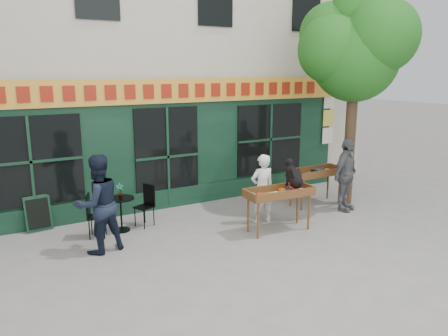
{
  "coord_description": "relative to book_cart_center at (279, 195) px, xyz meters",
  "views": [
    {
      "loc": [
        -4.19,
        -7.83,
        3.49
      ],
      "look_at": [
        0.61,
        0.5,
        1.34
      ],
      "focal_mm": 35.0,
      "sensor_mm": 36.0,
      "label": 1
    }
  ],
  "objects": [
    {
      "name": "bistro_chair_right",
      "position": [
        -2.4,
        1.81,
        -0.26
      ],
      "size": [
        0.48,
        0.47,
        0.95
      ],
      "rotation": [
        0.0,
        0.0,
        -1.17
      ],
      "color": "black",
      "rests_on": "ground"
    },
    {
      "name": "bistro_chair_left",
      "position": [
        -3.66,
        1.66,
        -0.26
      ],
      "size": [
        0.47,
        0.47,
        0.95
      ],
      "rotation": [
        0.0,
        0.0,
        1.19
      ],
      "color": "black",
      "rests_on": "ground"
    },
    {
      "name": "man_right",
      "position": [
        2.33,
        0.34,
        0.1
      ],
      "size": [
        1.18,
        0.8,
        1.85
      ],
      "primitive_type": "imported",
      "rotation": [
        0.0,
        0.0,
        0.36
      ],
      "color": "#5A5A5F",
      "rests_on": "ground"
    },
    {
      "name": "man_left",
      "position": [
        -3.73,
        0.82,
        0.15
      ],
      "size": [
        1.09,
        0.93,
        1.95
      ],
      "primitive_type": "imported",
      "rotation": [
        0.0,
        0.0,
        3.37
      ],
      "color": "black",
      "rests_on": "ground"
    },
    {
      "name": "bistro_table",
      "position": [
        -3.03,
        1.72,
        -0.28
      ],
      "size": [
        0.6,
        0.6,
        0.76
      ],
      "color": "black",
      "rests_on": "ground"
    },
    {
      "name": "book_cart_center",
      "position": [
        0.0,
        0.0,
        0.0
      ],
      "size": [
        1.54,
        0.74,
        0.99
      ],
      "rotation": [
        0.0,
        0.0,
        -0.08
      ],
      "color": "brown",
      "rests_on": "ground"
    },
    {
      "name": "building",
      "position": [
        -1.46,
        6.44,
        4.15
      ],
      "size": [
        14.0,
        7.26,
        10.0
      ],
      "color": "beige",
      "rests_on": "ground"
    },
    {
      "name": "potted_plant",
      "position": [
        -3.03,
        1.72,
        0.1
      ],
      "size": [
        0.18,
        0.14,
        0.32
      ],
      "primitive_type": "imported",
      "rotation": [
        0.0,
        0.0,
        -0.12
      ],
      "color": "gray",
      "rests_on": "bistro_table"
    },
    {
      "name": "street_tree",
      "position": [
        2.88,
        0.82,
        3.29
      ],
      "size": [
        3.05,
        2.9,
        5.6
      ],
      "color": "#382619",
      "rests_on": "ground"
    },
    {
      "name": "woman",
      "position": [
        0.0,
        0.65,
        -0.01
      ],
      "size": [
        0.62,
        0.43,
        1.62
      ],
      "primitive_type": "imported",
      "rotation": [
        0.0,
        0.0,
        3.06
      ],
      "color": "white",
      "rests_on": "ground"
    },
    {
      "name": "book_cart_right",
      "position": [
        2.03,
        1.09,
        0.0
      ],
      "size": [
        1.51,
        0.63,
        0.99
      ],
      "rotation": [
        0.0,
        0.0,
        0.01
      ],
      "color": "brown",
      "rests_on": "ground"
    },
    {
      "name": "ground",
      "position": [
        -1.46,
        0.47,
        -0.82
      ],
      "size": [
        80.0,
        80.0,
        0.0
      ],
      "primitive_type": "plane",
      "color": "slate",
      "rests_on": "ground"
    },
    {
      "name": "chalkboard",
      "position": [
        -4.62,
        2.66,
        -0.42
      ],
      "size": [
        0.58,
        0.25,
        0.79
      ],
      "rotation": [
        0.0,
        0.0,
        0.11
      ],
      "color": "black",
      "rests_on": "ground"
    },
    {
      "name": "dog",
      "position": [
        0.35,
        -0.05,
        0.47
      ],
      "size": [
        0.39,
        0.62,
        0.6
      ],
      "primitive_type": null,
      "rotation": [
        0.0,
        0.0,
        -0.08
      ],
      "color": "black",
      "rests_on": "book_cart_center"
    }
  ]
}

